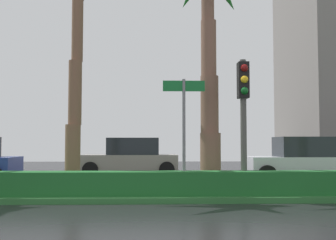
# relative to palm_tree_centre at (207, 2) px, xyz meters

# --- Properties ---
(ground_plane) EXTENTS (90.00, 42.00, 0.10)m
(ground_plane) POSITION_rel_palm_tree_centre_xyz_m (-1.74, 1.43, -5.56)
(ground_plane) COLOR black
(median_strip) EXTENTS (85.50, 4.00, 0.15)m
(median_strip) POSITION_rel_palm_tree_centre_xyz_m (-1.74, 0.43, -5.43)
(median_strip) COLOR #2D6B33
(median_strip) RESTS_ON ground_plane
(median_hedge) EXTENTS (76.50, 0.70, 0.60)m
(median_hedge) POSITION_rel_palm_tree_centre_xyz_m (-1.74, -0.97, -5.06)
(median_hedge) COLOR #1E6028
(median_hedge) RESTS_ON median_strip
(palm_tree_centre) EXTENTS (3.65, 3.63, 6.96)m
(palm_tree_centre) POSITION_rel_palm_tree_centre_xyz_m (0.00, 0.00, 0.00)
(palm_tree_centre) COLOR brown
(palm_tree_centre) RESTS_ON median_strip
(traffic_signal_median_right) EXTENTS (0.28, 0.43, 3.54)m
(traffic_signal_median_right) POSITION_rel_palm_tree_centre_xyz_m (0.84, -0.80, -2.92)
(traffic_signal_median_right) COLOR #4C4C47
(traffic_signal_median_right) RESTS_ON median_strip
(street_name_sign) EXTENTS (1.10, 0.08, 3.00)m
(street_name_sign) POSITION_rel_palm_tree_centre_xyz_m (-0.74, -0.87, -3.43)
(street_name_sign) COLOR slate
(street_name_sign) RESTS_ON median_strip
(car_in_traffic_second) EXTENTS (4.30, 2.02, 1.72)m
(car_in_traffic_second) POSITION_rel_palm_tree_centre_xyz_m (-2.58, 7.34, -4.68)
(car_in_traffic_second) COLOR gray
(car_in_traffic_second) RESTS_ON ground_plane
(car_in_traffic_third) EXTENTS (4.30, 2.02, 1.72)m
(car_in_traffic_third) POSITION_rel_palm_tree_centre_xyz_m (4.28, 4.26, -4.68)
(car_in_traffic_third) COLOR silver
(car_in_traffic_third) RESTS_ON ground_plane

